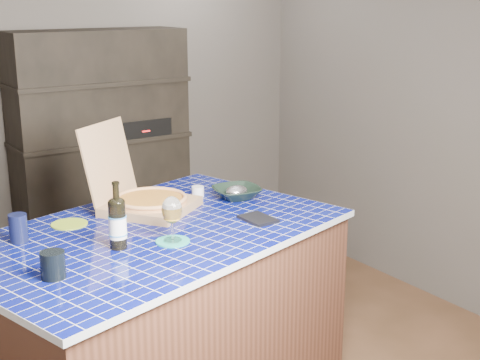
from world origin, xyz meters
TOP-DOWN VIEW (x-y plane):
  - room at (0.00, 0.00)m, footprint 3.50×3.50m
  - shelving_unit at (0.00, 1.53)m, footprint 1.20×0.41m
  - kitchen_island at (-0.47, -0.16)m, footprint 1.99×1.53m
  - pizza_box at (-0.35, 0.12)m, footprint 0.60×0.62m
  - mead_bottle at (-0.69, -0.29)m, footprint 0.08×0.08m
  - teal_trivet at (-0.46, -0.35)m, footprint 0.15×0.15m
  - wine_glass at (-0.46, -0.35)m, footprint 0.09×0.09m
  - tumbler at (-1.03, -0.44)m, footprint 0.10×0.10m
  - dvd_case at (0.02, -0.33)m, footprint 0.13×0.18m
  - bowl at (0.14, 0.04)m, footprint 0.29×0.29m
  - foil_contents at (0.14, 0.04)m, footprint 0.12×0.10m
  - white_jar at (-0.01, 0.18)m, footprint 0.07×0.07m
  - navy_cup at (-1.02, 0.03)m, footprint 0.08×0.08m
  - green_trivet at (-0.76, 0.13)m, footprint 0.17×0.17m

SIDE VIEW (x-z plane):
  - kitchen_island at x=-0.47m, z-range 0.00..0.97m
  - shelving_unit at x=0.00m, z-range 0.00..1.80m
  - green_trivet at x=-0.76m, z-range 0.96..0.97m
  - teal_trivet at x=-0.46m, z-range 0.96..0.97m
  - dvd_case at x=0.02m, z-range 0.96..0.98m
  - white_jar at x=-0.01m, z-range 0.96..1.02m
  - bowl at x=0.14m, z-range 0.96..1.03m
  - foil_contents at x=0.14m, z-range 0.98..1.03m
  - tumbler at x=-1.03m, z-range 0.96..1.07m
  - pizza_box at x=-0.35m, z-range 0.81..1.24m
  - navy_cup at x=-1.02m, z-range 0.96..1.09m
  - mead_bottle at x=-0.69m, z-range 0.93..1.23m
  - wine_glass at x=-0.46m, z-range 1.01..1.21m
  - room at x=0.00m, z-range -0.50..3.00m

